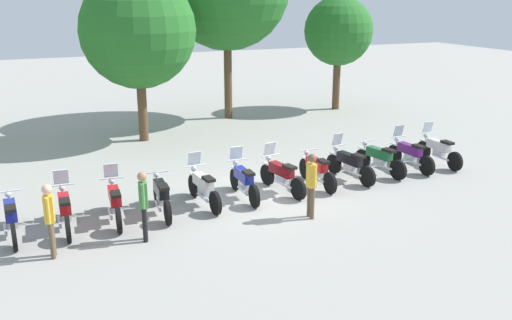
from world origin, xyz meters
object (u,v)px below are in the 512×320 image
at_px(motorcycle_8, 349,164).
at_px(person_1, 144,201).
at_px(motorcycle_0, 11,217).
at_px(person_2, 50,215).
at_px(motorcycle_2, 115,202).
at_px(tree_1, 138,31).
at_px(motorcycle_10, 410,154).
at_px(tree_3, 338,31).
at_px(motorcycle_9, 379,158).
at_px(motorcycle_1, 65,209).
at_px(motorcycle_11, 438,150).
at_px(motorcycle_6, 281,175).
at_px(motorcycle_3, 161,195).
at_px(person_0, 311,181).
at_px(motorcycle_4, 203,187).
at_px(motorcycle_7, 317,169).
at_px(motorcycle_5, 244,180).

xyz_separation_m(motorcycle_8, person_1, (-6.82, -2.02, 0.48)).
bearing_deg(motorcycle_0, person_2, -153.96).
relative_size(motorcycle_2, tree_1, 0.34).
xyz_separation_m(motorcycle_2, motorcycle_10, (9.70, 0.73, 0.00)).
xyz_separation_m(person_1, tree_3, (12.17, 11.88, 2.82)).
height_order(motorcycle_9, tree_1, tree_1).
relative_size(motorcycle_1, motorcycle_10, 1.00).
bearing_deg(motorcycle_11, motorcycle_6, 93.44).
bearing_deg(motorcycle_6, motorcycle_8, -95.72).
distance_m(motorcycle_2, tree_1, 9.05).
relative_size(person_1, tree_1, 0.26).
height_order(motorcycle_3, motorcycle_8, motorcycle_8).
bearing_deg(motorcycle_1, motorcycle_6, -84.73).
distance_m(motorcycle_3, person_0, 3.94).
height_order(motorcycle_8, tree_1, tree_1).
xyz_separation_m(motorcycle_1, motorcycle_3, (2.43, 0.11, -0.01)).
bearing_deg(motorcycle_2, motorcycle_4, -80.81).
relative_size(motorcycle_7, person_1, 1.29).
xyz_separation_m(motorcycle_7, motorcycle_9, (2.42, 0.25, 0.00)).
xyz_separation_m(motorcycle_6, motorcycle_9, (3.64, 0.33, -0.01)).
relative_size(motorcycle_3, tree_3, 0.40).
height_order(motorcycle_11, person_2, person_2).
bearing_deg(motorcycle_6, tree_1, 7.76).
relative_size(motorcycle_4, tree_3, 0.40).
bearing_deg(motorcycle_5, motorcycle_11, -85.20).
bearing_deg(motorcycle_3, motorcycle_9, -81.66).
distance_m(motorcycle_4, person_1, 2.65).
bearing_deg(motorcycle_3, motorcycle_8, -82.02).
bearing_deg(motorcycle_4, motorcycle_3, 94.02).
bearing_deg(motorcycle_0, motorcycle_5, -89.27).
distance_m(motorcycle_2, motorcycle_7, 6.08).
bearing_deg(motorcycle_7, motorcycle_4, 93.46).
relative_size(motorcycle_9, motorcycle_11, 0.99).
relative_size(motorcycle_9, person_1, 1.28).
bearing_deg(motorcycle_3, motorcycle_4, -78.12).
bearing_deg(motorcycle_0, motorcycle_9, -88.77).
bearing_deg(motorcycle_11, motorcycle_10, 91.48).
relative_size(motorcycle_1, motorcycle_7, 1.00).
xyz_separation_m(motorcycle_7, person_2, (-7.67, -1.99, 0.48)).
xyz_separation_m(motorcycle_2, motorcycle_3, (1.21, 0.05, -0.01)).
bearing_deg(tree_3, motorcycle_5, -131.66).
xyz_separation_m(motorcycle_1, motorcycle_5, (4.85, 0.37, 0.00)).
distance_m(motorcycle_1, tree_1, 9.49).
distance_m(motorcycle_5, tree_3, 13.90).
distance_m(motorcycle_8, person_0, 3.49).
height_order(motorcycle_6, person_0, person_0).
bearing_deg(motorcycle_8, motorcycle_2, 84.88).
distance_m(motorcycle_0, motorcycle_8, 9.72).
bearing_deg(tree_1, tree_3, 13.82).
relative_size(motorcycle_0, motorcycle_6, 1.01).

